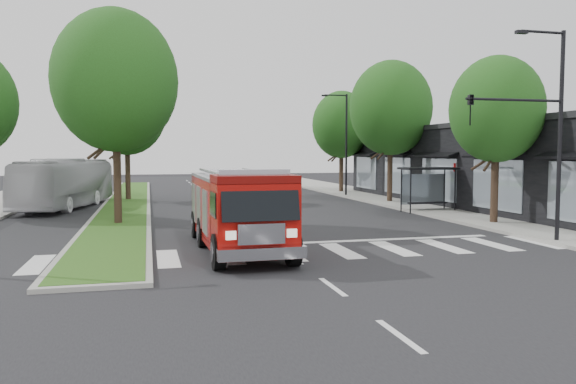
{
  "coord_description": "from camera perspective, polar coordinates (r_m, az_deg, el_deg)",
  "views": [
    {
      "loc": [
        -4.57,
        -21.59,
        3.48
      ],
      "look_at": [
        1.17,
        1.46,
        1.8
      ],
      "focal_mm": 35.0,
      "sensor_mm": 36.0,
      "label": 1
    }
  ],
  "objects": [
    {
      "name": "ground",
      "position": [
        22.34,
        -2.02,
        -4.92
      ],
      "size": [
        140.0,
        140.0,
        0.0
      ],
      "primitive_type": "plane",
      "color": "black",
      "rests_on": "ground"
    },
    {
      "name": "sidewalk_right",
      "position": [
        36.07,
        14.33,
        -1.5
      ],
      "size": [
        5.0,
        80.0,
        0.15
      ],
      "primitive_type": "cube",
      "color": "gray",
      "rests_on": "ground"
    },
    {
      "name": "median",
      "position": [
        39.76,
        -16.0,
        -1.02
      ],
      "size": [
        3.0,
        50.0,
        0.15
      ],
      "color": "gray",
      "rests_on": "ground"
    },
    {
      "name": "storefront_row",
      "position": [
        38.26,
        20.34,
        2.33
      ],
      "size": [
        8.0,
        30.0,
        5.0
      ],
      "primitive_type": "cube",
      "color": "black",
      "rests_on": "ground"
    },
    {
      "name": "bus_shelter",
      "position": [
        33.69,
        13.94,
        1.47
      ],
      "size": [
        3.2,
        1.6,
        2.61
      ],
      "color": "black",
      "rests_on": "ground"
    },
    {
      "name": "tree_right_near",
      "position": [
        28.61,
        20.42,
        7.86
      ],
      "size": [
        4.4,
        4.4,
        8.05
      ],
      "color": "black",
      "rests_on": "ground"
    },
    {
      "name": "tree_right_mid",
      "position": [
        39.16,
        10.39,
        8.38
      ],
      "size": [
        5.6,
        5.6,
        9.72
      ],
      "color": "black",
      "rests_on": "ground"
    },
    {
      "name": "tree_right_far",
      "position": [
        48.39,
        5.46,
        6.82
      ],
      "size": [
        5.0,
        5.0,
        8.73
      ],
      "color": "black",
      "rests_on": "ground"
    },
    {
      "name": "tree_median_near",
      "position": [
        27.82,
        -17.14,
        10.75
      ],
      "size": [
        5.8,
        5.8,
        10.16
      ],
      "color": "black",
      "rests_on": "ground"
    },
    {
      "name": "tree_median_far",
      "position": [
        41.72,
        -16.08,
        8.02
      ],
      "size": [
        5.6,
        5.6,
        9.72
      ],
      "color": "black",
      "rests_on": "ground"
    },
    {
      "name": "streetlight_right_near",
      "position": [
        23.02,
        24.25,
        6.65
      ],
      "size": [
        4.08,
        0.22,
        8.0
      ],
      "color": "black",
      "rests_on": "ground"
    },
    {
      "name": "streetlight_right_far",
      "position": [
        44.19,
        5.76,
        5.32
      ],
      "size": [
        2.11,
        0.2,
        8.0
      ],
      "color": "black",
      "rests_on": "ground"
    },
    {
      "name": "fire_engine",
      "position": [
        20.06,
        -5.16,
        -1.86
      ],
      "size": [
        2.75,
        8.6,
        2.97
      ],
      "rotation": [
        0.0,
        0.0,
        0.02
      ],
      "color": "#630705",
      "rests_on": "ground"
    },
    {
      "name": "city_bus",
      "position": [
        37.6,
        -21.63,
        0.82
      ],
      "size": [
        4.94,
        11.43,
        3.1
      ],
      "primitive_type": "imported",
      "rotation": [
        0.0,
        0.0,
        -0.22
      ],
      "color": "#BBBBBF",
      "rests_on": "ground"
    }
  ]
}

